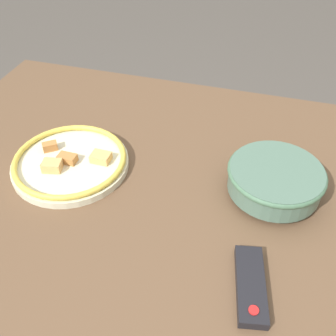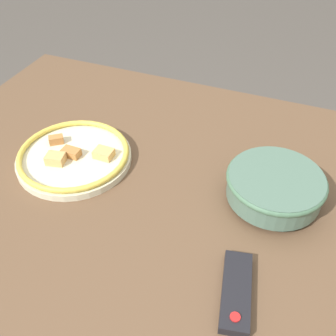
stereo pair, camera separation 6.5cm
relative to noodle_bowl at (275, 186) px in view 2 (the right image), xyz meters
The scene contains 5 objects.
ground_plane 0.85m from the noodle_bowl, ahead, with size 8.00×8.00×0.00m, color #4C4742.
dining_table 0.31m from the noodle_bowl, ahead, with size 1.29×0.95×0.76m.
noodle_bowl is the anchor object (origin of this frame).
food_plate 0.50m from the noodle_bowl, ahead, with size 0.29×0.29×0.04m.
tv_remote 0.27m from the noodle_bowl, 86.33° to the left, with size 0.08×0.17×0.02m.
Camera 2 is at (-0.29, 0.64, 1.41)m, focal length 42.00 mm.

